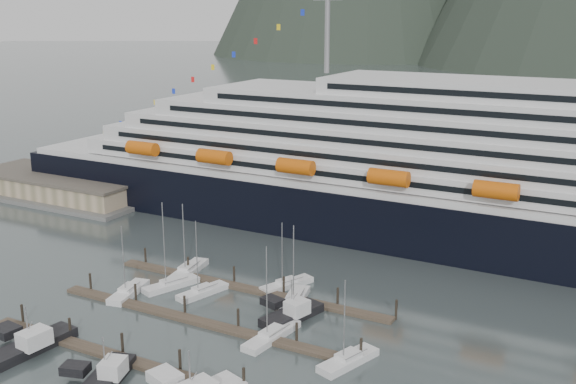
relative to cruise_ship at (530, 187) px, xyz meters
name	(u,v)px	position (x,y,z in m)	size (l,w,h in m)	color
ground	(215,340)	(-30.03, -54.94, -12.04)	(1600.00, 1600.00, 0.00)	#455152
cruise_ship	(530,187)	(0.00, 0.00, 0.00)	(210.00, 30.40, 50.30)	black
warehouse	(61,188)	(-102.03, -12.94, -9.79)	(46.00, 20.00, 5.80)	#595956
dock_near	(136,362)	(-34.95, -64.89, -11.73)	(48.18, 2.28, 3.20)	#42392A
dock_mid	(198,321)	(-34.95, -51.89, -11.73)	(48.18, 2.28, 3.20)	#42392A
dock_far	(247,288)	(-34.95, -38.89, -11.73)	(48.18, 2.28, 3.20)	#42392A
sailboat_a	(129,292)	(-49.99, -49.08, -11.63)	(4.28, 9.21, 11.77)	silver
sailboat_b	(171,285)	(-45.98, -43.74, -11.62)	(5.66, 9.52, 14.50)	silver
sailboat_c	(203,292)	(-40.08, -43.61, -11.64)	(4.69, 8.93, 12.43)	silver
sailboat_d	(272,336)	(-23.57, -51.18, -11.63)	(3.65, 10.47, 13.66)	silver
sailboat_e	(188,271)	(-47.19, -37.68, -11.62)	(4.26, 10.55, 12.75)	silver
sailboat_f	(295,300)	(-26.24, -39.48, -11.62)	(4.75, 9.51, 12.81)	silver
sailboat_g	(287,285)	(-30.08, -34.95, -11.65)	(5.79, 9.38, 11.20)	silver
sailboat_h	(348,361)	(-12.03, -52.44, -11.63)	(5.27, 9.22, 11.76)	silver
trawler_a	(29,345)	(-49.25, -68.81, -11.15)	(9.30, 12.83, 6.88)	black
trawler_b	(105,377)	(-35.28, -69.98, -11.19)	(8.48, 10.54, 6.48)	black
trawler_e	(291,313)	(-24.13, -44.64, -11.18)	(8.45, 10.62, 6.54)	black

